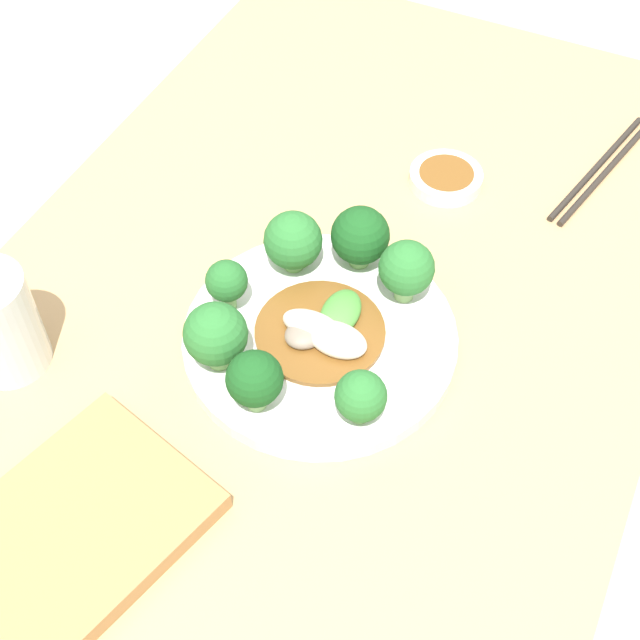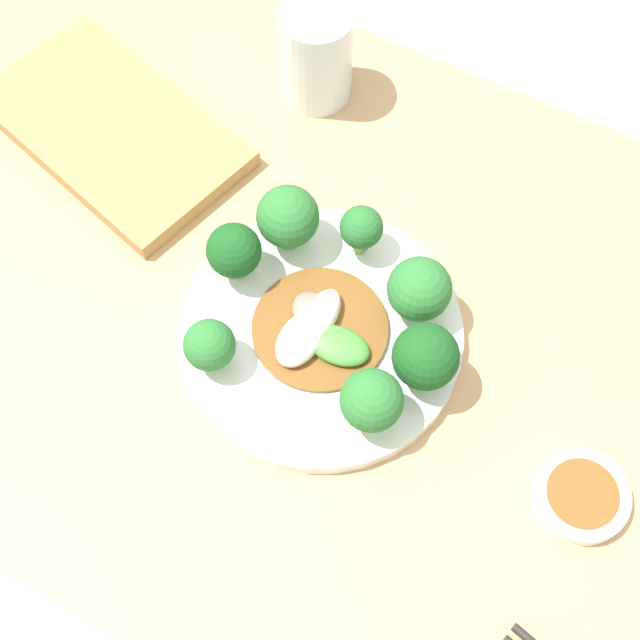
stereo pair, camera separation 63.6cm
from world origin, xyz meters
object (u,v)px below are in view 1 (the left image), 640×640
at_px(plate, 320,339).
at_px(cutting_board, 41,560).
at_px(sauce_dish, 446,177).
at_px(broccoli_northwest, 407,269).
at_px(broccoli_southeast, 216,335).
at_px(broccoli_west, 360,236).
at_px(stirfry_center, 324,330).
at_px(broccoli_south, 227,282).
at_px(broccoli_southwest, 293,241).
at_px(broccoli_east, 255,380).
at_px(broccoli_northeast, 361,397).
at_px(chopsticks, 602,169).

relative_size(plate, cutting_board, 0.86).
bearing_deg(plate, sauce_dish, 173.69).
bearing_deg(broccoli_northwest, broccoli_southeast, -39.75).
bearing_deg(broccoli_west, stirfry_center, 4.62).
distance_m(broccoli_south, cutting_board, 0.29).
relative_size(broccoli_southwest, broccoli_east, 1.02).
relative_size(broccoli_southeast, broccoli_northeast, 1.29).
bearing_deg(broccoli_northwest, stirfry_center, -32.60).
xyz_separation_m(broccoli_west, broccoli_northwest, (0.02, 0.06, 0.00)).
height_order(plate, broccoli_south, broccoli_south).
bearing_deg(broccoli_south, sauce_dish, 155.66).
distance_m(broccoli_northeast, chopsticks, 0.44).
height_order(broccoli_east, stirfry_center, broccoli_east).
xyz_separation_m(plate, broccoli_west, (-0.10, -0.00, 0.05)).
bearing_deg(chopsticks, broccoli_south, -37.01).
bearing_deg(broccoli_northeast, plate, -134.07).
distance_m(broccoli_east, sauce_dish, 0.36).
height_order(broccoli_northwest, chopsticks, broccoli_northwest).
height_order(broccoli_west, cutting_board, broccoli_west).
relative_size(broccoli_northeast, broccoli_east, 0.86).
bearing_deg(broccoli_east, plate, 170.49).
bearing_deg(broccoli_west, sauce_dish, 168.68).
xyz_separation_m(plate, broccoli_southeast, (0.07, -0.07, 0.05)).
height_order(broccoli_east, chopsticks, broccoli_east).
bearing_deg(broccoli_east, broccoli_northwest, 158.05).
height_order(broccoli_southeast, chopsticks, broccoli_southeast).
height_order(broccoli_west, broccoli_east, broccoli_west).
xyz_separation_m(chopsticks, sauce_dish, (0.09, -0.15, 0.00)).
height_order(broccoli_northwest, stirfry_center, broccoli_northwest).
xyz_separation_m(stirfry_center, chopsticks, (-0.36, 0.18, -0.02)).
bearing_deg(sauce_dish, broccoli_south, -24.34).
height_order(broccoli_southeast, broccoli_northwest, broccoli_southeast).
bearing_deg(cutting_board, broccoli_southeast, 171.30).
bearing_deg(broccoli_west, cutting_board, -14.13).
distance_m(broccoli_east, chopsticks, 0.49).
height_order(broccoli_south, cutting_board, broccoli_south).
height_order(broccoli_northwest, sauce_dish, broccoli_northwest).
bearing_deg(broccoli_east, broccoli_south, -138.93).
relative_size(broccoli_southeast, broccoli_northwest, 1.06).
xyz_separation_m(broccoli_northeast, broccoli_east, (0.03, -0.09, 0.01)).
bearing_deg(cutting_board, broccoli_southwest, 173.32).
bearing_deg(broccoli_northwest, broccoli_southwest, -84.73).
height_order(broccoli_southeast, broccoli_southwest, broccoli_southeast).
xyz_separation_m(broccoli_northwest, broccoli_east, (0.17, -0.07, -0.00)).
bearing_deg(plate, stirfry_center, 86.92).
relative_size(plate, broccoli_west, 3.85).
bearing_deg(broccoli_northeast, broccoli_northwest, -173.08).
distance_m(plate, broccoli_southeast, 0.11).
distance_m(plate, broccoli_northeast, 0.11).
bearing_deg(broccoli_southwest, broccoli_east, 15.39).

